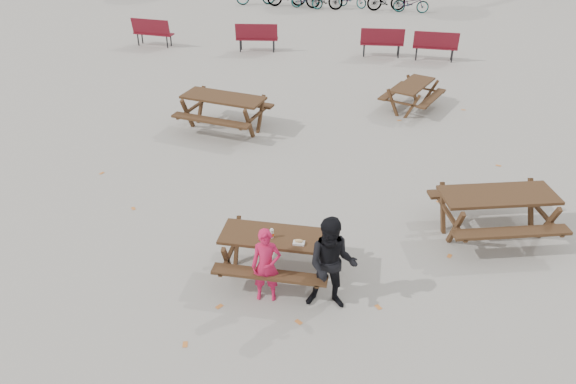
% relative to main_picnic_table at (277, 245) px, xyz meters
% --- Properties ---
extents(ground, '(80.00, 80.00, 0.00)m').
position_rel_main_picnic_table_xyz_m(ground, '(0.00, 0.00, -0.59)').
color(ground, gray).
rests_on(ground, ground).
extents(main_picnic_table, '(1.80, 1.45, 0.78)m').
position_rel_main_picnic_table_xyz_m(main_picnic_table, '(0.00, 0.00, 0.00)').
color(main_picnic_table, '#342213').
rests_on(main_picnic_table, ground).
extents(food_tray, '(0.18, 0.11, 0.03)m').
position_rel_main_picnic_table_xyz_m(food_tray, '(0.39, -0.17, 0.21)').
color(food_tray, white).
rests_on(food_tray, main_picnic_table).
extents(bread_roll, '(0.14, 0.06, 0.05)m').
position_rel_main_picnic_table_xyz_m(bread_roll, '(0.39, -0.17, 0.25)').
color(bread_roll, tan).
rests_on(bread_roll, food_tray).
extents(soda_bottle, '(0.07, 0.07, 0.17)m').
position_rel_main_picnic_table_xyz_m(soda_bottle, '(-0.06, -0.07, 0.26)').
color(soda_bottle, silver).
rests_on(soda_bottle, main_picnic_table).
extents(child, '(0.50, 0.36, 1.25)m').
position_rel_main_picnic_table_xyz_m(child, '(-0.04, -0.60, 0.04)').
color(child, '#C11844').
rests_on(child, ground).
extents(adult, '(0.79, 0.63, 1.56)m').
position_rel_main_picnic_table_xyz_m(adult, '(0.95, -0.60, 0.19)').
color(adult, black).
rests_on(adult, ground).
extents(picnic_table_east, '(2.38, 2.11, 0.87)m').
position_rel_main_picnic_table_xyz_m(picnic_table_east, '(3.63, 1.83, -0.15)').
color(picnic_table_east, '#342213').
rests_on(picnic_table_east, ground).
extents(picnic_table_north, '(2.36, 2.04, 0.89)m').
position_rel_main_picnic_table_xyz_m(picnic_table_north, '(-2.47, 5.53, -0.14)').
color(picnic_table_north, '#342213').
rests_on(picnic_table_north, ground).
extents(picnic_table_far, '(1.87, 2.04, 0.72)m').
position_rel_main_picnic_table_xyz_m(picnic_table_far, '(2.23, 7.82, -0.23)').
color(picnic_table_far, '#342213').
rests_on(picnic_table_far, ground).
extents(park_bench_row, '(11.79, 0.81, 1.03)m').
position_rel_main_picnic_table_xyz_m(park_bench_row, '(-1.54, 12.54, -0.07)').
color(park_bench_row, maroon).
rests_on(park_bench_row, ground).
extents(fallen_leaves, '(11.00, 11.00, 0.01)m').
position_rel_main_picnic_table_xyz_m(fallen_leaves, '(0.50, 2.50, -0.58)').
color(fallen_leaves, orange).
rests_on(fallen_leaves, ground).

